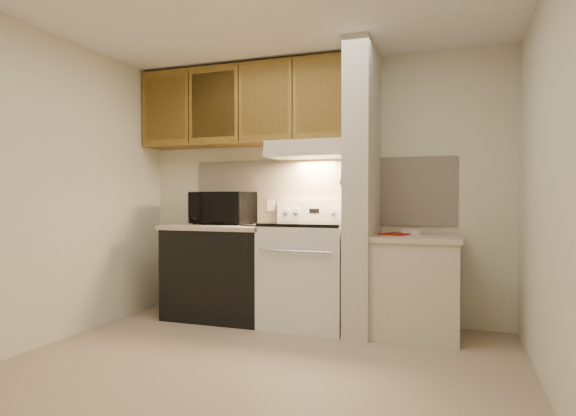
% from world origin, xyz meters
% --- Properties ---
extents(floor, '(3.60, 3.60, 0.00)m').
position_xyz_m(floor, '(0.00, 0.00, 0.00)').
color(floor, tan).
rests_on(floor, ground).
extents(ceiling, '(3.60, 3.60, 0.00)m').
position_xyz_m(ceiling, '(0.00, 0.00, 2.50)').
color(ceiling, white).
rests_on(ceiling, wall_back).
extents(wall_back, '(3.60, 2.50, 0.02)m').
position_xyz_m(wall_back, '(0.00, 1.50, 1.25)').
color(wall_back, beige).
rests_on(wall_back, floor).
extents(wall_left, '(0.02, 3.00, 2.50)m').
position_xyz_m(wall_left, '(-1.80, 0.00, 1.25)').
color(wall_left, beige).
rests_on(wall_left, floor).
extents(wall_right, '(0.02, 3.00, 2.50)m').
position_xyz_m(wall_right, '(1.80, 0.00, 1.25)').
color(wall_right, beige).
rests_on(wall_right, floor).
extents(backsplash, '(2.60, 0.02, 0.63)m').
position_xyz_m(backsplash, '(0.00, 1.49, 1.24)').
color(backsplash, '#F6E4CD').
rests_on(backsplash, wall_back).
extents(range_body, '(0.76, 0.65, 0.92)m').
position_xyz_m(range_body, '(0.00, 1.16, 0.46)').
color(range_body, silver).
rests_on(range_body, floor).
extents(oven_window, '(0.50, 0.01, 0.30)m').
position_xyz_m(oven_window, '(0.00, 0.84, 0.50)').
color(oven_window, black).
rests_on(oven_window, range_body).
extents(oven_handle, '(0.65, 0.02, 0.02)m').
position_xyz_m(oven_handle, '(0.00, 0.80, 0.72)').
color(oven_handle, silver).
rests_on(oven_handle, range_body).
extents(cooktop, '(0.74, 0.64, 0.03)m').
position_xyz_m(cooktop, '(0.00, 1.16, 0.94)').
color(cooktop, black).
rests_on(cooktop, range_body).
extents(range_backguard, '(0.76, 0.08, 0.20)m').
position_xyz_m(range_backguard, '(0.00, 1.44, 1.05)').
color(range_backguard, silver).
rests_on(range_backguard, range_body).
extents(range_display, '(0.10, 0.01, 0.04)m').
position_xyz_m(range_display, '(0.00, 1.40, 1.05)').
color(range_display, black).
rests_on(range_display, range_backguard).
extents(range_knob_left_outer, '(0.05, 0.02, 0.05)m').
position_xyz_m(range_knob_left_outer, '(-0.28, 1.40, 1.05)').
color(range_knob_left_outer, silver).
rests_on(range_knob_left_outer, range_backguard).
extents(range_knob_left_inner, '(0.05, 0.02, 0.05)m').
position_xyz_m(range_knob_left_inner, '(-0.18, 1.40, 1.05)').
color(range_knob_left_inner, silver).
rests_on(range_knob_left_inner, range_backguard).
extents(range_knob_right_inner, '(0.05, 0.02, 0.05)m').
position_xyz_m(range_knob_right_inner, '(0.18, 1.40, 1.05)').
color(range_knob_right_inner, silver).
rests_on(range_knob_right_inner, range_backguard).
extents(range_knob_right_outer, '(0.05, 0.02, 0.05)m').
position_xyz_m(range_knob_right_outer, '(0.28, 1.40, 1.05)').
color(range_knob_right_outer, silver).
rests_on(range_knob_right_outer, range_backguard).
extents(dishwasher_front, '(1.00, 0.63, 0.87)m').
position_xyz_m(dishwasher_front, '(-0.88, 1.17, 0.43)').
color(dishwasher_front, black).
rests_on(dishwasher_front, floor).
extents(left_countertop, '(1.04, 0.67, 0.04)m').
position_xyz_m(left_countertop, '(-0.88, 1.17, 0.89)').
color(left_countertop, beige).
rests_on(left_countertop, dishwasher_front).
extents(spoon_rest, '(0.26, 0.15, 0.02)m').
position_xyz_m(spoon_rest, '(-0.48, 1.02, 0.92)').
color(spoon_rest, black).
rests_on(spoon_rest, left_countertop).
extents(teal_jar, '(0.11, 0.11, 0.09)m').
position_xyz_m(teal_jar, '(-1.23, 1.28, 0.96)').
color(teal_jar, '#20706F').
rests_on(teal_jar, left_countertop).
extents(outlet, '(0.08, 0.01, 0.12)m').
position_xyz_m(outlet, '(-0.48, 1.48, 1.10)').
color(outlet, beige).
rests_on(outlet, backsplash).
extents(microwave, '(0.61, 0.43, 0.32)m').
position_xyz_m(microwave, '(-0.93, 1.31, 1.07)').
color(microwave, black).
rests_on(microwave, left_countertop).
extents(partition_pillar, '(0.22, 0.70, 2.50)m').
position_xyz_m(partition_pillar, '(0.51, 1.15, 1.25)').
color(partition_pillar, beige).
rests_on(partition_pillar, floor).
extents(pillar_trim, '(0.01, 0.70, 0.04)m').
position_xyz_m(pillar_trim, '(0.39, 1.15, 1.30)').
color(pillar_trim, brown).
rests_on(pillar_trim, partition_pillar).
extents(knife_strip, '(0.02, 0.42, 0.04)m').
position_xyz_m(knife_strip, '(0.39, 1.10, 1.32)').
color(knife_strip, black).
rests_on(knife_strip, partition_pillar).
extents(knife_blade_a, '(0.01, 0.03, 0.16)m').
position_xyz_m(knife_blade_a, '(0.38, 0.95, 1.22)').
color(knife_blade_a, silver).
rests_on(knife_blade_a, knife_strip).
extents(knife_handle_a, '(0.02, 0.02, 0.10)m').
position_xyz_m(knife_handle_a, '(0.38, 0.94, 1.37)').
color(knife_handle_a, black).
rests_on(knife_handle_a, knife_strip).
extents(knife_blade_b, '(0.01, 0.04, 0.18)m').
position_xyz_m(knife_blade_b, '(0.38, 1.01, 1.21)').
color(knife_blade_b, silver).
rests_on(knife_blade_b, knife_strip).
extents(knife_handle_b, '(0.02, 0.02, 0.10)m').
position_xyz_m(knife_handle_b, '(0.38, 1.03, 1.37)').
color(knife_handle_b, black).
rests_on(knife_handle_b, knife_strip).
extents(knife_blade_c, '(0.01, 0.04, 0.20)m').
position_xyz_m(knife_blade_c, '(0.38, 1.10, 1.20)').
color(knife_blade_c, silver).
rests_on(knife_blade_c, knife_strip).
extents(knife_handle_c, '(0.02, 0.02, 0.10)m').
position_xyz_m(knife_handle_c, '(0.38, 1.09, 1.37)').
color(knife_handle_c, black).
rests_on(knife_handle_c, knife_strip).
extents(knife_blade_d, '(0.01, 0.04, 0.16)m').
position_xyz_m(knife_blade_d, '(0.38, 1.17, 1.22)').
color(knife_blade_d, silver).
rests_on(knife_blade_d, knife_strip).
extents(knife_handle_d, '(0.02, 0.02, 0.10)m').
position_xyz_m(knife_handle_d, '(0.38, 1.17, 1.37)').
color(knife_handle_d, black).
rests_on(knife_handle_d, knife_strip).
extents(knife_blade_e, '(0.01, 0.04, 0.18)m').
position_xyz_m(knife_blade_e, '(0.38, 1.25, 1.21)').
color(knife_blade_e, silver).
rests_on(knife_blade_e, knife_strip).
extents(knife_handle_e, '(0.02, 0.02, 0.10)m').
position_xyz_m(knife_handle_e, '(0.38, 1.26, 1.37)').
color(knife_handle_e, black).
rests_on(knife_handle_e, knife_strip).
extents(oven_mitt, '(0.03, 0.09, 0.23)m').
position_xyz_m(oven_mitt, '(0.38, 1.32, 1.17)').
color(oven_mitt, gray).
rests_on(oven_mitt, partition_pillar).
extents(right_cab_base, '(0.70, 0.60, 0.81)m').
position_xyz_m(right_cab_base, '(0.97, 1.15, 0.40)').
color(right_cab_base, beige).
rests_on(right_cab_base, floor).
extents(right_countertop, '(0.74, 0.64, 0.04)m').
position_xyz_m(right_countertop, '(0.97, 1.15, 0.83)').
color(right_countertop, beige).
rests_on(right_countertop, right_cab_base).
extents(red_folder, '(0.30, 0.34, 0.01)m').
position_xyz_m(red_folder, '(0.79, 1.25, 0.85)').
color(red_folder, '#AF1805').
rests_on(red_folder, right_countertop).
extents(white_box, '(0.17, 0.14, 0.04)m').
position_xyz_m(white_box, '(0.92, 1.33, 0.87)').
color(white_box, white).
rests_on(white_box, right_countertop).
extents(range_hood, '(0.78, 0.44, 0.15)m').
position_xyz_m(range_hood, '(0.00, 1.28, 1.62)').
color(range_hood, beige).
rests_on(range_hood, upper_cabinets).
extents(hood_lip, '(0.78, 0.04, 0.06)m').
position_xyz_m(hood_lip, '(0.00, 1.07, 1.58)').
color(hood_lip, beige).
rests_on(hood_lip, range_hood).
extents(upper_cabinets, '(2.18, 0.33, 0.77)m').
position_xyz_m(upper_cabinets, '(-0.69, 1.32, 2.08)').
color(upper_cabinets, brown).
rests_on(upper_cabinets, wall_back).
extents(cab_door_a, '(0.46, 0.01, 0.63)m').
position_xyz_m(cab_door_a, '(-1.51, 1.17, 2.08)').
color(cab_door_a, brown).
rests_on(cab_door_a, upper_cabinets).
extents(cab_gap_a, '(0.01, 0.01, 0.73)m').
position_xyz_m(cab_gap_a, '(-1.23, 1.16, 2.08)').
color(cab_gap_a, black).
rests_on(cab_gap_a, upper_cabinets).
extents(cab_door_b, '(0.46, 0.01, 0.63)m').
position_xyz_m(cab_door_b, '(-0.96, 1.17, 2.08)').
color(cab_door_b, brown).
rests_on(cab_door_b, upper_cabinets).
extents(cab_gap_b, '(0.01, 0.01, 0.73)m').
position_xyz_m(cab_gap_b, '(-0.69, 1.16, 2.08)').
color(cab_gap_b, black).
rests_on(cab_gap_b, upper_cabinets).
extents(cab_door_c, '(0.46, 0.01, 0.63)m').
position_xyz_m(cab_door_c, '(-0.42, 1.17, 2.08)').
color(cab_door_c, brown).
rests_on(cab_door_c, upper_cabinets).
extents(cab_gap_c, '(0.01, 0.01, 0.73)m').
position_xyz_m(cab_gap_c, '(-0.14, 1.16, 2.08)').
color(cab_gap_c, black).
rests_on(cab_gap_c, upper_cabinets).
extents(cab_door_d, '(0.46, 0.01, 0.63)m').
position_xyz_m(cab_door_d, '(0.13, 1.17, 2.08)').
color(cab_door_d, brown).
rests_on(cab_door_d, upper_cabinets).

